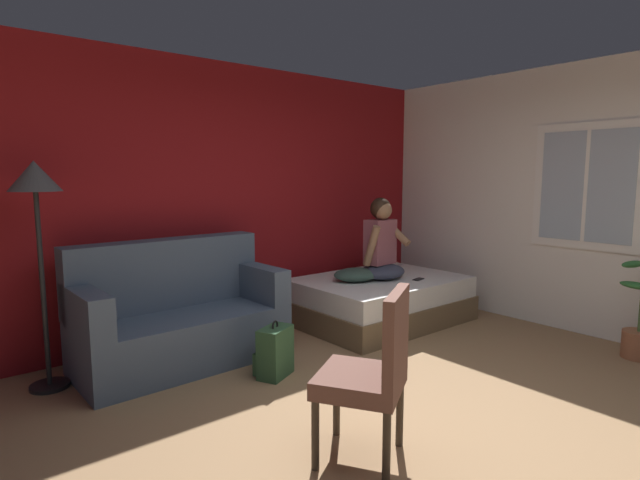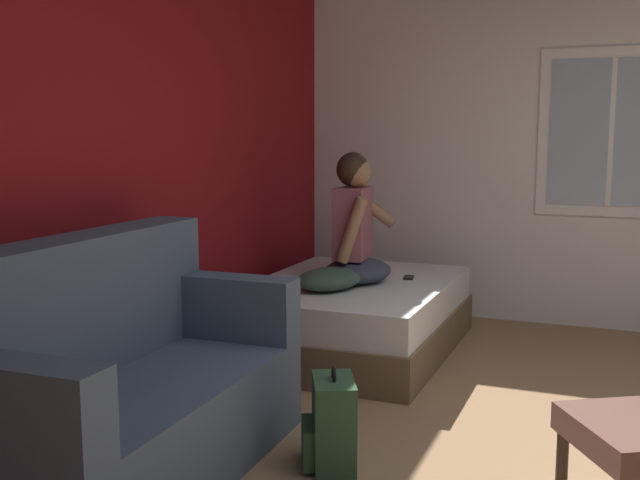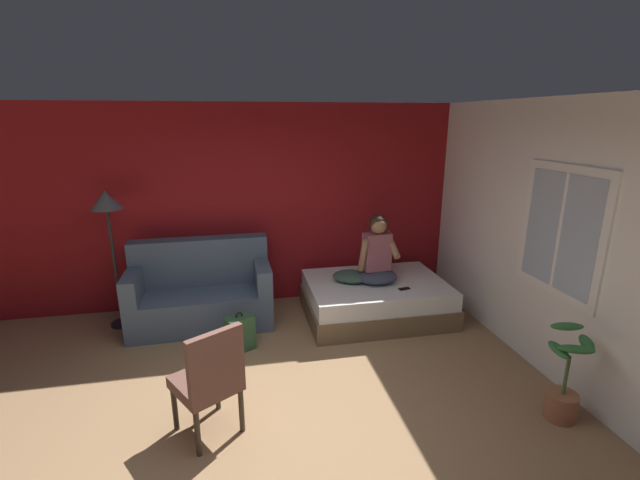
{
  "view_description": "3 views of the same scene",
  "coord_description": "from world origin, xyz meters",
  "px_view_note": "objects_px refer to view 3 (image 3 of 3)",
  "views": [
    {
      "loc": [
        -2.33,
        -1.72,
        1.6
      ],
      "look_at": [
        0.57,
        1.8,
        1.0
      ],
      "focal_mm": 28.0,
      "sensor_mm": 36.0,
      "label": 1
    },
    {
      "loc": [
        -3.16,
        0.31,
        1.47
      ],
      "look_at": [
        0.45,
        1.77,
        0.92
      ],
      "focal_mm": 42.0,
      "sensor_mm": 36.0,
      "label": 2
    },
    {
      "loc": [
        -0.15,
        -2.92,
        2.5
      ],
      "look_at": [
        0.81,
        1.91,
        1.09
      ],
      "focal_mm": 24.0,
      "sensor_mm": 36.0,
      "label": 3
    }
  ],
  "objects_px": {
    "floor_lamp": "(108,213)",
    "throw_pillow": "(351,276)",
    "side_chair": "(209,378)",
    "couch": "(202,293)",
    "potted_plant": "(564,387)",
    "cell_phone": "(404,289)",
    "person_seated": "(377,255)",
    "backpack": "(240,334)",
    "bed": "(375,299)"
  },
  "relations": [
    {
      "from": "cell_phone",
      "to": "potted_plant",
      "type": "xyz_separation_m",
      "value": [
        0.68,
        -1.9,
        -0.18
      ]
    },
    {
      "from": "couch",
      "to": "cell_phone",
      "type": "height_order",
      "value": "couch"
    },
    {
      "from": "cell_phone",
      "to": "floor_lamp",
      "type": "distance_m",
      "value": 3.64
    },
    {
      "from": "side_chair",
      "to": "person_seated",
      "type": "xyz_separation_m",
      "value": [
        1.99,
        1.83,
        0.3
      ]
    },
    {
      "from": "floor_lamp",
      "to": "throw_pillow",
      "type": "bearing_deg",
      "value": -6.43
    },
    {
      "from": "throw_pillow",
      "to": "cell_phone",
      "type": "bearing_deg",
      "value": -33.01
    },
    {
      "from": "cell_phone",
      "to": "potted_plant",
      "type": "distance_m",
      "value": 2.03
    },
    {
      "from": "couch",
      "to": "person_seated",
      "type": "xyz_separation_m",
      "value": [
        2.19,
        -0.28,
        0.44
      ]
    },
    {
      "from": "bed",
      "to": "person_seated",
      "type": "xyz_separation_m",
      "value": [
        -0.01,
        -0.02,
        0.6
      ]
    },
    {
      "from": "cell_phone",
      "to": "side_chair",
      "type": "bearing_deg",
      "value": 112.7
    },
    {
      "from": "side_chair",
      "to": "throw_pillow",
      "type": "height_order",
      "value": "side_chair"
    },
    {
      "from": "backpack",
      "to": "potted_plant",
      "type": "distance_m",
      "value": 3.18
    },
    {
      "from": "bed",
      "to": "floor_lamp",
      "type": "distance_m",
      "value": 3.43
    },
    {
      "from": "throw_pillow",
      "to": "cell_phone",
      "type": "xyz_separation_m",
      "value": [
        0.57,
        -0.37,
        -0.07
      ]
    },
    {
      "from": "floor_lamp",
      "to": "side_chair",
      "type": "bearing_deg",
      "value": -61.68
    },
    {
      "from": "couch",
      "to": "potted_plant",
      "type": "xyz_separation_m",
      "value": [
        3.13,
        -2.49,
        -0.09
      ]
    },
    {
      "from": "couch",
      "to": "throw_pillow",
      "type": "relative_size",
      "value": 3.58
    },
    {
      "from": "backpack",
      "to": "potted_plant",
      "type": "height_order",
      "value": "potted_plant"
    },
    {
      "from": "side_chair",
      "to": "couch",
      "type": "bearing_deg",
      "value": 95.55
    },
    {
      "from": "couch",
      "to": "cell_phone",
      "type": "distance_m",
      "value": 2.53
    },
    {
      "from": "throw_pillow",
      "to": "bed",
      "type": "bearing_deg",
      "value": -8.98
    },
    {
      "from": "side_chair",
      "to": "potted_plant",
      "type": "distance_m",
      "value": 2.96
    },
    {
      "from": "bed",
      "to": "couch",
      "type": "height_order",
      "value": "couch"
    },
    {
      "from": "cell_phone",
      "to": "bed",
      "type": "bearing_deg",
      "value": 26.91
    },
    {
      "from": "side_chair",
      "to": "cell_phone",
      "type": "distance_m",
      "value": 2.72
    },
    {
      "from": "couch",
      "to": "floor_lamp",
      "type": "relative_size",
      "value": 1.01
    },
    {
      "from": "floor_lamp",
      "to": "cell_phone",
      "type": "bearing_deg",
      "value": -11.41
    },
    {
      "from": "bed",
      "to": "cell_phone",
      "type": "distance_m",
      "value": 0.48
    },
    {
      "from": "person_seated",
      "to": "throw_pillow",
      "type": "relative_size",
      "value": 1.82
    },
    {
      "from": "couch",
      "to": "throw_pillow",
      "type": "bearing_deg",
      "value": -6.51
    },
    {
      "from": "cell_phone",
      "to": "person_seated",
      "type": "bearing_deg",
      "value": 29.56
    },
    {
      "from": "throw_pillow",
      "to": "side_chair",
      "type": "bearing_deg",
      "value": -131.51
    },
    {
      "from": "backpack",
      "to": "throw_pillow",
      "type": "distance_m",
      "value": 1.59
    },
    {
      "from": "backpack",
      "to": "cell_phone",
      "type": "distance_m",
      "value": 2.04
    },
    {
      "from": "bed",
      "to": "side_chair",
      "type": "relative_size",
      "value": 1.83
    },
    {
      "from": "couch",
      "to": "bed",
      "type": "bearing_deg",
      "value": -6.87
    },
    {
      "from": "person_seated",
      "to": "potted_plant",
      "type": "distance_m",
      "value": 2.46
    },
    {
      "from": "couch",
      "to": "floor_lamp",
      "type": "distance_m",
      "value": 1.44
    },
    {
      "from": "bed",
      "to": "cell_phone",
      "type": "relative_size",
      "value": 12.49
    },
    {
      "from": "floor_lamp",
      "to": "backpack",
      "type": "bearing_deg",
      "value": -31.95
    },
    {
      "from": "bed",
      "to": "potted_plant",
      "type": "xyz_separation_m",
      "value": [
        0.93,
        -2.23,
        0.07
      ]
    },
    {
      "from": "person_seated",
      "to": "throw_pillow",
      "type": "bearing_deg",
      "value": 167.32
    },
    {
      "from": "bed",
      "to": "potted_plant",
      "type": "height_order",
      "value": "potted_plant"
    },
    {
      "from": "bed",
      "to": "potted_plant",
      "type": "distance_m",
      "value": 2.41
    },
    {
      "from": "couch",
      "to": "throw_pillow",
      "type": "height_order",
      "value": "couch"
    },
    {
      "from": "person_seated",
      "to": "side_chair",
      "type": "bearing_deg",
      "value": -137.43
    },
    {
      "from": "throw_pillow",
      "to": "floor_lamp",
      "type": "height_order",
      "value": "floor_lamp"
    },
    {
      "from": "person_seated",
      "to": "floor_lamp",
      "type": "bearing_deg",
      "value": 172.95
    },
    {
      "from": "couch",
      "to": "cell_phone",
      "type": "xyz_separation_m",
      "value": [
        2.46,
        -0.59,
        0.09
      ]
    },
    {
      "from": "bed",
      "to": "couch",
      "type": "bearing_deg",
      "value": 173.13
    }
  ]
}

